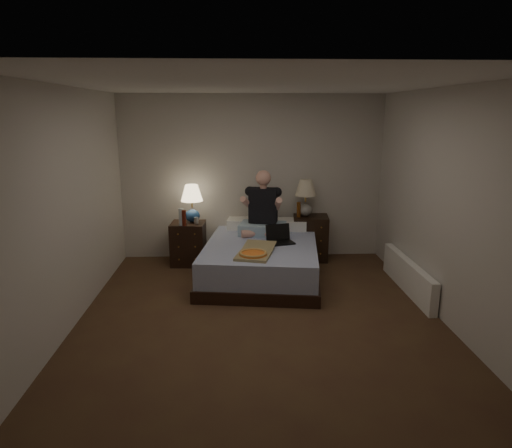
{
  "coord_description": "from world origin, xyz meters",
  "views": [
    {
      "loc": [
        -0.26,
        -4.71,
        2.24
      ],
      "look_at": [
        0.0,
        0.9,
        0.85
      ],
      "focal_mm": 32.0,
      "sensor_mm": 36.0,
      "label": 1
    }
  ],
  "objects_px": {
    "bed": "(261,260)",
    "nightstand_left": "(188,243)",
    "lamp_right": "(305,198)",
    "nightstand_right": "(310,237)",
    "beer_bottle_right": "(299,210)",
    "laptop": "(281,235)",
    "radiator": "(408,276)",
    "beer_bottle_left": "(184,218)",
    "lamp_left": "(192,203)",
    "person": "(263,203)",
    "pizza_box": "(253,254)",
    "soda_can": "(196,221)",
    "water_bottle": "(181,217)"
  },
  "relations": [
    {
      "from": "nightstand_right",
      "to": "beer_bottle_left",
      "type": "height_order",
      "value": "beer_bottle_left"
    },
    {
      "from": "nightstand_left",
      "to": "nightstand_right",
      "type": "height_order",
      "value": "nightstand_right"
    },
    {
      "from": "lamp_left",
      "to": "soda_can",
      "type": "distance_m",
      "value": 0.27
    },
    {
      "from": "nightstand_left",
      "to": "laptop",
      "type": "bearing_deg",
      "value": -22.95
    },
    {
      "from": "beer_bottle_left",
      "to": "beer_bottle_right",
      "type": "distance_m",
      "value": 1.72
    },
    {
      "from": "radiator",
      "to": "water_bottle",
      "type": "bearing_deg",
      "value": 160.32
    },
    {
      "from": "bed",
      "to": "nightstand_left",
      "type": "relative_size",
      "value": 3.11
    },
    {
      "from": "lamp_right",
      "to": "water_bottle",
      "type": "distance_m",
      "value": 1.89
    },
    {
      "from": "soda_can",
      "to": "bed",
      "type": "bearing_deg",
      "value": -29.92
    },
    {
      "from": "nightstand_left",
      "to": "beer_bottle_right",
      "type": "relative_size",
      "value": 2.77
    },
    {
      "from": "soda_can",
      "to": "beer_bottle_right",
      "type": "bearing_deg",
      "value": 6.77
    },
    {
      "from": "beer_bottle_left",
      "to": "beer_bottle_right",
      "type": "height_order",
      "value": "beer_bottle_right"
    },
    {
      "from": "person",
      "to": "radiator",
      "type": "distance_m",
      "value": 2.21
    },
    {
      "from": "nightstand_left",
      "to": "laptop",
      "type": "distance_m",
      "value": 1.51
    },
    {
      "from": "nightstand_right",
      "to": "beer_bottle_left",
      "type": "xyz_separation_m",
      "value": [
        -1.89,
        -0.35,
        0.41
      ]
    },
    {
      "from": "laptop",
      "to": "radiator",
      "type": "relative_size",
      "value": 0.21
    },
    {
      "from": "lamp_left",
      "to": "lamp_right",
      "type": "distance_m",
      "value": 1.71
    },
    {
      "from": "lamp_left",
      "to": "lamp_right",
      "type": "bearing_deg",
      "value": 3.87
    },
    {
      "from": "nightstand_right",
      "to": "beer_bottle_right",
      "type": "height_order",
      "value": "beer_bottle_right"
    },
    {
      "from": "bed",
      "to": "person",
      "type": "xyz_separation_m",
      "value": [
        0.04,
        0.44,
        0.71
      ]
    },
    {
      "from": "beer_bottle_left",
      "to": "radiator",
      "type": "xyz_separation_m",
      "value": [
        2.93,
        -1.03,
        -0.55
      ]
    },
    {
      "from": "beer_bottle_right",
      "to": "radiator",
      "type": "bearing_deg",
      "value": -46.96
    },
    {
      "from": "bed",
      "to": "soda_can",
      "type": "bearing_deg",
      "value": 157.83
    },
    {
      "from": "laptop",
      "to": "nightstand_left",
      "type": "bearing_deg",
      "value": 138.11
    },
    {
      "from": "lamp_right",
      "to": "pizza_box",
      "type": "relative_size",
      "value": 0.74
    },
    {
      "from": "bed",
      "to": "soda_can",
      "type": "xyz_separation_m",
      "value": [
        -0.93,
        0.53,
        0.44
      ]
    },
    {
      "from": "soda_can",
      "to": "person",
      "type": "xyz_separation_m",
      "value": [
        0.97,
        -0.09,
        0.27
      ]
    },
    {
      "from": "bed",
      "to": "lamp_left",
      "type": "relative_size",
      "value": 3.53
    },
    {
      "from": "lamp_right",
      "to": "nightstand_right",
      "type": "bearing_deg",
      "value": 0.0
    },
    {
      "from": "nightstand_right",
      "to": "person",
      "type": "xyz_separation_m",
      "value": [
        -0.76,
        -0.33,
        0.62
      ]
    },
    {
      "from": "lamp_right",
      "to": "pizza_box",
      "type": "height_order",
      "value": "lamp_right"
    },
    {
      "from": "nightstand_right",
      "to": "soda_can",
      "type": "relative_size",
      "value": 6.83
    },
    {
      "from": "bed",
      "to": "nightstand_left",
      "type": "bearing_deg",
      "value": 157.9
    },
    {
      "from": "lamp_left",
      "to": "radiator",
      "type": "distance_m",
      "value": 3.18
    },
    {
      "from": "bed",
      "to": "beer_bottle_left",
      "type": "bearing_deg",
      "value": 166.25
    },
    {
      "from": "lamp_left",
      "to": "beer_bottle_left",
      "type": "distance_m",
      "value": 0.3
    },
    {
      "from": "person",
      "to": "pizza_box",
      "type": "bearing_deg",
      "value": -86.84
    },
    {
      "from": "bed",
      "to": "water_bottle",
      "type": "height_order",
      "value": "water_bottle"
    },
    {
      "from": "radiator",
      "to": "laptop",
      "type": "bearing_deg",
      "value": 160.7
    },
    {
      "from": "bed",
      "to": "nightstand_right",
      "type": "height_order",
      "value": "nightstand_right"
    },
    {
      "from": "lamp_left",
      "to": "soda_can",
      "type": "height_order",
      "value": "lamp_left"
    },
    {
      "from": "person",
      "to": "beer_bottle_left",
      "type": "bearing_deg",
      "value": -166.75
    },
    {
      "from": "nightstand_right",
      "to": "pizza_box",
      "type": "height_order",
      "value": "nightstand_right"
    },
    {
      "from": "beer_bottle_left",
      "to": "pizza_box",
      "type": "relative_size",
      "value": 0.3
    },
    {
      "from": "nightstand_left",
      "to": "beer_bottle_left",
      "type": "relative_size",
      "value": 2.77
    },
    {
      "from": "soda_can",
      "to": "pizza_box",
      "type": "distance_m",
      "value": 1.43
    },
    {
      "from": "person",
      "to": "laptop",
      "type": "relative_size",
      "value": 2.74
    },
    {
      "from": "lamp_left",
      "to": "radiator",
      "type": "xyz_separation_m",
      "value": [
        2.83,
        -1.26,
        -0.72
      ]
    },
    {
      "from": "bed",
      "to": "beer_bottle_left",
      "type": "xyz_separation_m",
      "value": [
        -1.09,
        0.43,
        0.51
      ]
    },
    {
      "from": "nightstand_right",
      "to": "pizza_box",
      "type": "relative_size",
      "value": 0.9
    }
  ]
}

